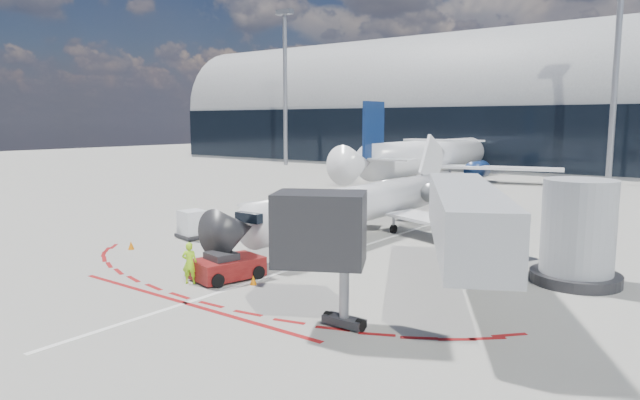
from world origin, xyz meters
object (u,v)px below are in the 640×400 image
Objects in this scene: regional_jet at (367,202)px; pushback_tug at (227,267)px; ramp_worker at (190,263)px; uld_container at (192,224)px.

pushback_tug is (0.55, -13.23, -1.55)m from regional_jet.
ramp_worker reaches higher than pushback_tug.
ramp_worker is 10.47m from uld_container.
ramp_worker is 0.88× the size of uld_container.
uld_container is at bearing 161.63° from pushback_tug.
pushback_tug is 10.17m from uld_container.
regional_jet is at bearing 57.08° from uld_container.
regional_jet is 11.38m from uld_container.
pushback_tug is at bearing -149.41° from ramp_worker.
pushback_tug is 2.34× the size of uld_container.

